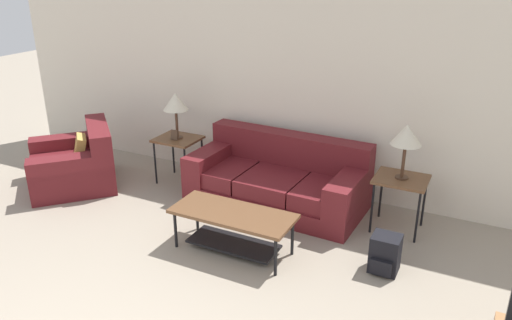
# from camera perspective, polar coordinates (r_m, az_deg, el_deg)

# --- Properties ---
(wall_back) EXTENTS (9.08, 0.06, 2.60)m
(wall_back) POSITION_cam_1_polar(r_m,az_deg,el_deg) (6.29, 4.90, 7.98)
(wall_back) COLOR silver
(wall_back) RESTS_ON ground_plane
(couch) EXTENTS (2.15, 1.07, 0.82)m
(couch) POSITION_cam_1_polar(r_m,az_deg,el_deg) (6.11, 2.51, -2.44)
(couch) COLOR maroon
(couch) RESTS_ON ground_plane
(armchair) EXTENTS (1.50, 1.50, 0.80)m
(armchair) POSITION_cam_1_polar(r_m,az_deg,el_deg) (7.03, -19.89, -0.50)
(armchair) COLOR maroon
(armchair) RESTS_ON ground_plane
(coffee_table) EXTENTS (1.26, 0.53, 0.45)m
(coffee_table) POSITION_cam_1_polar(r_m,az_deg,el_deg) (5.10, -2.65, -7.13)
(coffee_table) COLOR brown
(coffee_table) RESTS_ON ground_plane
(side_table_left) EXTENTS (0.56, 0.49, 0.62)m
(side_table_left) POSITION_cam_1_polar(r_m,az_deg,el_deg) (6.69, -8.91, 1.97)
(side_table_left) COLOR brown
(side_table_left) RESTS_ON ground_plane
(side_table_right) EXTENTS (0.56, 0.49, 0.62)m
(side_table_right) POSITION_cam_1_polar(r_m,az_deg,el_deg) (5.62, 16.22, -2.60)
(side_table_right) COLOR brown
(side_table_right) RESTS_ON ground_plane
(table_lamp_left) EXTENTS (0.32, 0.32, 0.60)m
(table_lamp_left) POSITION_cam_1_polar(r_m,az_deg,el_deg) (6.53, -9.19, 6.50)
(table_lamp_left) COLOR #472D1E
(table_lamp_left) RESTS_ON side_table_left
(table_lamp_right) EXTENTS (0.32, 0.32, 0.60)m
(table_lamp_right) POSITION_cam_1_polar(r_m,az_deg,el_deg) (5.43, 16.82, 2.67)
(table_lamp_right) COLOR #472D1E
(table_lamp_right) RESTS_ON side_table_right
(backpack) EXTENTS (0.27, 0.32, 0.38)m
(backpack) POSITION_cam_1_polar(r_m,az_deg,el_deg) (5.01, 14.52, -10.37)
(backpack) COLOR black
(backpack) RESTS_ON ground_plane
(picture_frame) EXTENTS (0.10, 0.04, 0.13)m
(picture_frame) POSITION_cam_1_polar(r_m,az_deg,el_deg) (6.59, -9.32, 2.84)
(picture_frame) COLOR #4C3828
(picture_frame) RESTS_ON side_table_left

